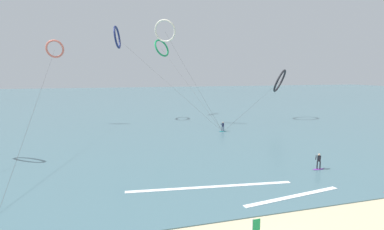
{
  "coord_description": "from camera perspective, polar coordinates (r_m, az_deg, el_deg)",
  "views": [
    {
      "loc": [
        -9.75,
        -13.19,
        10.08
      ],
      "look_at": [
        0.0,
        20.06,
        5.3
      ],
      "focal_mm": 28.65,
      "sensor_mm": 36.0,
      "label": 1
    }
  ],
  "objects": [
    {
      "name": "sea_water",
      "position": [
        119.08,
        -11.6,
        2.85
      ],
      "size": [
        400.0,
        200.0,
        0.08
      ],
      "primitive_type": "cube",
      "color": "#476B75",
      "rests_on": "ground"
    },
    {
      "name": "kite_navy",
      "position": [
        66.64,
        -13.74,
        13.87
      ],
      "size": [
        17.38,
        20.38,
        19.69
      ],
      "rotation": [
        0.0,
        0.0,
        1.31
      ],
      "color": "navy",
      "rests_on": "ground"
    },
    {
      "name": "kite_coral",
      "position": [
        63.37,
        -24.19,
        11.14
      ],
      "size": [
        3.52,
        40.26,
        16.22
      ],
      "rotation": [
        0.0,
        0.0,
        2.93
      ],
      "color": "#EA7260",
      "rests_on": "ground"
    },
    {
      "name": "surfer_teal",
      "position": [
        52.87,
        5.77,
        -2.28
      ],
      "size": [
        1.4,
        0.7,
        1.7
      ],
      "rotation": [
        0.0,
        0.0,
        5.74
      ],
      "color": "teal",
      "rests_on": "ground"
    },
    {
      "name": "kite_emerald",
      "position": [
        72.6,
        -5.65,
        12.29
      ],
      "size": [
        8.48,
        25.1,
        17.86
      ],
      "rotation": [
        0.0,
        0.0,
        0.65
      ],
      "color": "#199351",
      "rests_on": "ground"
    },
    {
      "name": "kite_ivory",
      "position": [
        59.15,
        -5.05,
        15.32
      ],
      "size": [
        10.22,
        11.1,
        19.89
      ],
      "rotation": [
        0.0,
        0.0,
        2.55
      ],
      "color": "silver",
      "rests_on": "ground"
    },
    {
      "name": "surfer_violet",
      "position": [
        34.86,
        22.52,
        -8.17
      ],
      "size": [
        1.4,
        0.73,
        1.7
      ],
      "rotation": [
        0.0,
        0.0,
        2.38
      ],
      "color": "purple",
      "rests_on": "ground"
    },
    {
      "name": "wave_crest_far",
      "position": [
        27.79,
        3.53,
        -13.3
      ],
      "size": [
        14.81,
        2.28,
        0.12
      ],
      "primitive_type": "cube",
      "rotation": [
        0.0,
        0.0,
        -0.12
      ],
      "color": "white",
      "rests_on": "ground"
    },
    {
      "name": "kite_charcoal",
      "position": [
        68.67,
        16.01,
        6.14
      ],
      "size": [
        19.71,
        12.65,
        10.92
      ],
      "rotation": [
        0.0,
        0.0,
        3.95
      ],
      "color": "black",
      "rests_on": "ground"
    },
    {
      "name": "wave_crest_mid",
      "position": [
        27.09,
        18.36,
        -14.28
      ],
      "size": [
        9.42,
        1.79,
        0.12
      ],
      "primitive_type": "cube",
      "rotation": [
        0.0,
        0.0,
        0.14
      ],
      "color": "white",
      "rests_on": "ground"
    }
  ]
}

